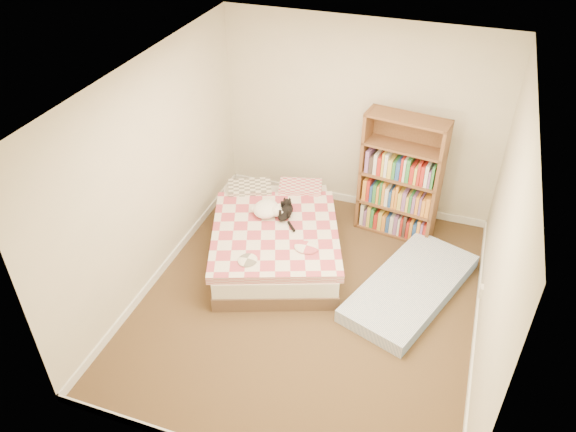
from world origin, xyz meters
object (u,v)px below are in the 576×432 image
(white_dog, at_px, (267,209))
(black_cat, at_px, (286,211))
(bed, at_px, (276,237))
(floor_mattress, at_px, (411,287))
(bookshelf, at_px, (399,192))

(white_dog, bearing_deg, black_cat, -16.88)
(bed, xyz_separation_m, black_cat, (0.07, 0.15, 0.29))
(floor_mattress, relative_size, black_cat, 3.10)
(bed, relative_size, white_dog, 5.05)
(bookshelf, relative_size, floor_mattress, 0.90)
(bed, relative_size, black_cat, 4.01)
(bookshelf, xyz_separation_m, white_dog, (-1.40, -0.85, -0.03))
(floor_mattress, bearing_deg, black_cat, -171.95)
(bed, xyz_separation_m, white_dog, (-0.14, 0.07, 0.31))
(bookshelf, bearing_deg, bed, -135.27)
(black_cat, bearing_deg, bed, -129.77)
(floor_mattress, xyz_separation_m, black_cat, (-1.57, 0.34, 0.44))
(bookshelf, bearing_deg, white_dog, -140.34)
(bed, height_order, floor_mattress, bed)
(bed, distance_m, bookshelf, 1.60)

